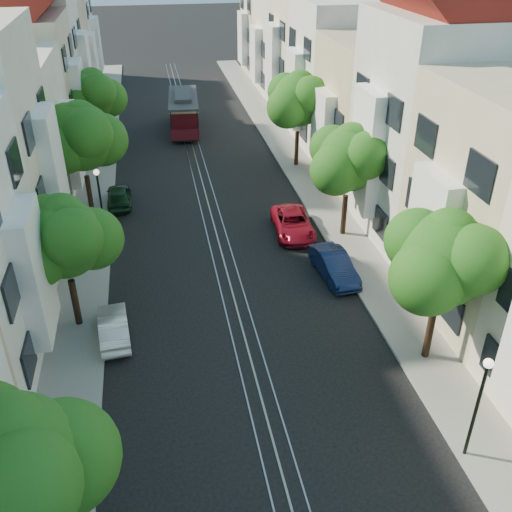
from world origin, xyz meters
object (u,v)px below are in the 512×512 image
tree_e_b (445,261)px  parked_car_e_mid (334,266)px  lamp_west (100,194)px  parked_car_w_far (119,196)px  tree_w_c (82,138)px  parked_car_e_far (293,223)px  parked_car_w_mid (114,327)px  tree_w_a (11,473)px  tree_w_b (65,240)px  lamp_east (480,394)px  tree_e_d (299,101)px  tree_w_d (93,96)px  cable_car (184,110)px  tree_e_c (350,160)px

tree_e_b → parked_car_e_mid: tree_e_b is taller
lamp_west → parked_car_w_far: bearing=81.2°
tree_w_c → parked_car_e_far: (11.54, -4.21, -4.44)m
tree_e_b → parked_car_w_mid: (-12.86, 3.80, -4.15)m
tree_w_a → parked_car_w_mid: tree_w_a is taller
tree_w_a → tree_w_b: 12.00m
tree_w_b → parked_car_w_mid: bearing=-38.0°
tree_w_a → parked_car_w_far: 24.95m
lamp_east → parked_car_w_mid: lamp_east is taller
tree_e_d → tree_w_a: tree_e_d is taller
tree_w_c → parked_car_w_far: bearing=45.5°
lamp_west → tree_w_d: bearing=93.4°
cable_car → parked_car_w_far: 15.36m
tree_e_d → tree_w_b: (-14.40, -17.00, -0.47)m
tree_w_a → lamp_west: tree_w_a is taller
parked_car_e_mid → cable_car: bearing=97.4°
lamp_west → parked_car_e_far: (10.70, -1.24, -2.22)m
tree_w_d → tree_e_b: bearing=-61.9°
tree_w_d → tree_w_c: bearing=-90.0°
tree_e_c → tree_w_c: tree_w_c is taller
lamp_east → parked_car_w_far: (-11.90, 22.54, -2.21)m
tree_w_a → tree_e_c: bearing=51.3°
lamp_east → lamp_west: bearing=125.0°
lamp_west → parked_car_w_mid: lamp_west is taller
tree_e_c → lamp_east: 16.10m
lamp_east → lamp_west: size_ratio=1.00×
tree_e_c → parked_car_w_mid: 15.28m
tree_w_a → parked_car_w_far: size_ratio=1.79×
tree_w_b → parked_car_w_far: (1.54, 12.57, -3.76)m
tree_w_a → tree_e_b: bearing=25.9°
tree_e_b → tree_w_b: (-14.40, 5.00, -0.34)m
tree_w_a → parked_car_e_far: size_ratio=1.48×
tree_e_d → parked_car_e_far: size_ratio=1.52×
tree_e_d → parked_car_e_far: tree_e_d is taller
parked_car_w_mid → tree_e_d: bearing=-130.3°
tree_w_a → cable_car: (6.87, 38.93, -2.98)m
tree_w_d → parked_car_e_mid: bearing=-58.3°
parked_car_w_mid → tree_e_b: bearing=158.5°
lamp_east → parked_car_w_mid: size_ratio=1.17×
lamp_east → lamp_west: 21.97m
tree_w_a → cable_car: tree_w_a is taller
tree_w_d → cable_car: bearing=35.6°
tree_e_c → tree_w_b: bearing=-157.4°
parked_car_e_far → tree_w_a: bearing=-118.0°
cable_car → parked_car_e_mid: size_ratio=1.97×
lamp_east → parked_car_e_mid: (-0.97, 11.76, -2.19)m
tree_w_a → lamp_west: (0.84, 20.02, -1.89)m
tree_e_b → tree_w_d: tree_e_b is taller
tree_w_a → parked_car_w_mid: (1.54, 10.80, -4.15)m
tree_e_b → parked_car_w_far: 22.15m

